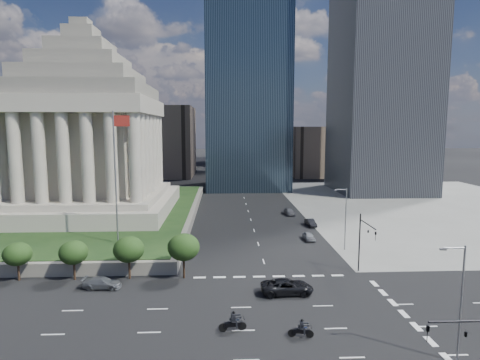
{
  "coord_description": "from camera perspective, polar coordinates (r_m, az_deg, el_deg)",
  "views": [
    {
      "loc": [
        -5.87,
        -36.32,
        19.3
      ],
      "look_at": [
        -3.75,
        13.23,
        12.91
      ],
      "focal_mm": 30.0,
      "sensor_mm": 36.0,
      "label": 1
    }
  ],
  "objects": [
    {
      "name": "sidewalk_ne",
      "position": [
        111.09,
        25.48,
        -3.38
      ],
      "size": [
        68.0,
        90.0,
        0.03
      ],
      "primitive_type": "cube",
      "color": "slate",
      "rests_on": "ground"
    },
    {
      "name": "ground",
      "position": [
        137.8,
        0.02,
        -0.71
      ],
      "size": [
        500.0,
        500.0,
        0.0
      ],
      "primitive_type": "plane",
      "color": "black",
      "rests_on": "ground"
    },
    {
      "name": "war_memorial",
      "position": [
        88.91,
        -21.12,
        8.21
      ],
      "size": [
        34.0,
        34.0,
        39.0
      ],
      "primitive_type": null,
      "color": "gray",
      "rests_on": "plaza_lawn"
    },
    {
      "name": "street_lamp_south",
      "position": [
        38.39,
        28.75,
        -14.4
      ],
      "size": [
        2.13,
        0.22,
        10.0
      ],
      "color": "slate",
      "rests_on": "ground"
    },
    {
      "name": "plaza_terrace",
      "position": [
        96.54,
        -26.39,
        -4.42
      ],
      "size": [
        66.0,
        70.0,
        1.8
      ],
      "primitive_type": "cube",
      "color": "#676358",
      "rests_on": "ground"
    },
    {
      "name": "highrise_ne",
      "position": [
        133.99,
        19.82,
        20.17
      ],
      "size": [
        26.0,
        28.0,
        100.0
      ],
      "primitive_type": "cube",
      "color": "black",
      "rests_on": "ground"
    },
    {
      "name": "flagpole",
      "position": [
        62.7,
        -17.18,
        1.35
      ],
      "size": [
        2.52,
        0.24,
        20.0
      ],
      "color": "slate",
      "rests_on": "plaza_lawn"
    },
    {
      "name": "building_filler_ne",
      "position": [
        170.83,
        10.39,
        4.1
      ],
      "size": [
        20.0,
        30.0,
        20.0
      ],
      "primitive_type": "cube",
      "color": "#4F4136",
      "rests_on": "ground"
    },
    {
      "name": "motorcycle_trail",
      "position": [
        40.63,
        -1.06,
        -19.41
      ],
      "size": [
        2.78,
        1.05,
        2.02
      ],
      "primitive_type": null,
      "rotation": [
        0.0,
        0.0,
        0.12
      ],
      "color": "black",
      "rests_on": "ground"
    },
    {
      "name": "parked_sedan_mid",
      "position": [
        81.27,
        10.02,
        -6.02
      ],
      "size": [
        4.27,
        1.83,
        1.37
      ],
      "primitive_type": "imported",
      "rotation": [
        0.0,
        0.0,
        0.09
      ],
      "color": "black",
      "rests_on": "ground"
    },
    {
      "name": "traffic_signal_ne",
      "position": [
        55.1,
        17.28,
        -7.77
      ],
      "size": [
        0.3,
        5.74,
        8.0
      ],
      "color": "black",
      "rests_on": "ground"
    },
    {
      "name": "plaza_lawn",
      "position": [
        96.37,
        -26.42,
        -3.87
      ],
      "size": [
        64.0,
        68.0,
        0.1
      ],
      "primitive_type": "cube",
      "color": "#1A3315",
      "rests_on": "plaza_terrace"
    },
    {
      "name": "motorcycle_lead",
      "position": [
        40.05,
        8.65,
        -20.1
      ],
      "size": [
        2.48,
        0.98,
        1.8
      ],
      "primitive_type": null,
      "rotation": [
        0.0,
        0.0,
        -0.14
      ],
      "color": "black",
      "rests_on": "ground"
    },
    {
      "name": "building_filler_nw",
      "position": [
        168.14,
        -10.75,
        5.41
      ],
      "size": [
        24.0,
        30.0,
        28.0
      ],
      "primitive_type": "cube",
      "color": "#4F4136",
      "rests_on": "ground"
    },
    {
      "name": "parked_sedan_near",
      "position": [
        71.37,
        9.76,
        -7.89
      ],
      "size": [
        4.04,
        1.77,
        1.35
      ],
      "primitive_type": "imported",
      "rotation": [
        0.0,
        0.0,
        0.04
      ],
      "color": "gray",
      "rests_on": "ground"
    },
    {
      "name": "midrise_glass",
      "position": [
        131.99,
        1.0,
        11.99
      ],
      "size": [
        26.0,
        26.0,
        60.0
      ],
      "primitive_type": "cube",
      "color": "black",
      "rests_on": "ground"
    },
    {
      "name": "parked_sedan_far",
      "position": [
        91.01,
        7.03,
        -4.46
      ],
      "size": [
        4.67,
        2.22,
        1.54
      ],
      "primitive_type": "imported",
      "rotation": [
        0.0,
        0.0,
        0.09
      ],
      "color": "#4F5156",
      "rests_on": "ground"
    },
    {
      "name": "street_lamp_north",
      "position": [
        65.69,
        14.66,
        -4.89
      ],
      "size": [
        2.13,
        0.22,
        10.0
      ],
      "color": "slate",
      "rests_on": "ground"
    },
    {
      "name": "pickup_truck",
      "position": [
        48.97,
        6.71,
        -14.84
      ],
      "size": [
        6.26,
        3.1,
        1.71
      ],
      "primitive_type": "imported",
      "rotation": [
        0.0,
        0.0,
        1.61
      ],
      "color": "black",
      "rests_on": "ground"
    },
    {
      "name": "suv_grey",
      "position": [
        52.95,
        -19.0,
        -13.67
      ],
      "size": [
        2.25,
        4.8,
        1.35
      ],
      "primitive_type": "imported",
      "rotation": [
        0.0,
        0.0,
        1.49
      ],
      "color": "#595C61",
      "rests_on": "ground"
    }
  ]
}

